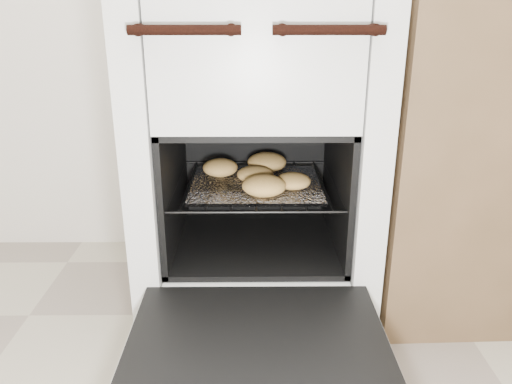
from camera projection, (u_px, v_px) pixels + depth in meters
stove at (256, 157)px, 1.49m from camera, size 0.64×0.72×0.99m
oven_door at (258, 347)px, 1.07m from camera, size 0.58×0.45×0.04m
oven_rack at (256, 184)px, 1.44m from camera, size 0.47×0.45×0.01m
foil_sheet at (256, 184)px, 1.42m from camera, size 0.36×0.32×0.01m
baked_rolls at (259, 173)px, 1.42m from camera, size 0.34×0.37×0.06m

